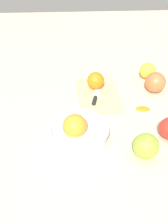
{
  "coord_description": "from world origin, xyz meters",
  "views": [
    {
      "loc": [
        -0.75,
        0.14,
        0.57
      ],
      "look_at": [
        -0.04,
        0.1,
        0.04
      ],
      "focal_mm": 42.74,
      "sensor_mm": 36.0,
      "label": 1
    }
  ],
  "objects_px": {
    "bowl": "(77,131)",
    "apple_front_right": "(155,82)",
    "orange_on_board": "(96,81)",
    "apple_front_right_2": "(148,71)",
    "cutting_board": "(98,95)",
    "apple_front_left": "(146,146)",
    "knife": "(96,96)"
  },
  "relations": [
    {
      "from": "bowl",
      "to": "apple_front_right",
      "type": "height_order",
      "value": "bowl"
    },
    {
      "from": "orange_on_board",
      "to": "apple_front_right_2",
      "type": "xyz_separation_m",
      "value": [
        0.09,
        -0.23,
        -0.02
      ]
    },
    {
      "from": "apple_front_right",
      "to": "bowl",
      "type": "bearing_deg",
      "value": 131.02
    },
    {
      "from": "cutting_board",
      "to": "apple_front_right",
      "type": "distance_m",
      "value": 0.23
    },
    {
      "from": "apple_front_right",
      "to": "apple_front_right_2",
      "type": "distance_m",
      "value": 0.11
    },
    {
      "from": "bowl",
      "to": "apple_front_left",
      "type": "bearing_deg",
      "value": -110.06
    },
    {
      "from": "cutting_board",
      "to": "orange_on_board",
      "type": "bearing_deg",
      "value": 11.0
    },
    {
      "from": "orange_on_board",
      "to": "apple_front_right",
      "type": "height_order",
      "value": "orange_on_board"
    },
    {
      "from": "apple_front_left",
      "to": "apple_front_right_2",
      "type": "xyz_separation_m",
      "value": [
        0.45,
        -0.12,
        -0.0
      ]
    },
    {
      "from": "cutting_board",
      "to": "orange_on_board",
      "type": "xyz_separation_m",
      "value": [
        0.04,
        0.01,
        0.04
      ]
    },
    {
      "from": "cutting_board",
      "to": "apple_front_left",
      "type": "distance_m",
      "value": 0.33
    },
    {
      "from": "knife",
      "to": "apple_front_left",
      "type": "distance_m",
      "value": 0.31
    },
    {
      "from": "apple_front_right",
      "to": "cutting_board",
      "type": "bearing_deg",
      "value": 96.96
    },
    {
      "from": "cutting_board",
      "to": "apple_front_right",
      "type": "relative_size",
      "value": 3.01
    },
    {
      "from": "bowl",
      "to": "cutting_board",
      "type": "height_order",
      "value": "bowl"
    },
    {
      "from": "apple_front_left",
      "to": "orange_on_board",
      "type": "bearing_deg",
      "value": 17.36
    },
    {
      "from": "bowl",
      "to": "apple_front_left",
      "type": "relative_size",
      "value": 2.53
    },
    {
      "from": "apple_front_left",
      "to": "apple_front_right",
      "type": "height_order",
      "value": "apple_front_right"
    },
    {
      "from": "apple_front_right_2",
      "to": "cutting_board",
      "type": "bearing_deg",
      "value": 120.9
    },
    {
      "from": "knife",
      "to": "apple_front_left",
      "type": "relative_size",
      "value": 2.05
    },
    {
      "from": "cutting_board",
      "to": "knife",
      "type": "bearing_deg",
      "value": 156.0
    },
    {
      "from": "bowl",
      "to": "knife",
      "type": "height_order",
      "value": "bowl"
    },
    {
      "from": "apple_front_right",
      "to": "apple_front_left",
      "type": "bearing_deg",
      "value": 160.51
    },
    {
      "from": "cutting_board",
      "to": "apple_front_right_2",
      "type": "xyz_separation_m",
      "value": [
        0.13,
        -0.22,
        0.03
      ]
    },
    {
      "from": "orange_on_board",
      "to": "apple_front_left",
      "type": "relative_size",
      "value": 0.87
    },
    {
      "from": "orange_on_board",
      "to": "knife",
      "type": "height_order",
      "value": "orange_on_board"
    },
    {
      "from": "cutting_board",
      "to": "apple_front_left",
      "type": "bearing_deg",
      "value": -161.9
    },
    {
      "from": "apple_front_left",
      "to": "apple_front_right",
      "type": "xyz_separation_m",
      "value": [
        0.34,
        -0.12,
        0.0
      ]
    },
    {
      "from": "apple_front_right",
      "to": "apple_front_right_2",
      "type": "xyz_separation_m",
      "value": [
        0.1,
        0.0,
        -0.01
      ]
    },
    {
      "from": "cutting_board",
      "to": "apple_front_left",
      "type": "relative_size",
      "value": 3.19
    },
    {
      "from": "bowl",
      "to": "apple_front_right",
      "type": "xyz_separation_m",
      "value": [
        0.27,
        -0.31,
        -0.0
      ]
    },
    {
      "from": "cutting_board",
      "to": "apple_front_left",
      "type": "xyz_separation_m",
      "value": [
        -0.32,
        -0.1,
        0.03
      ]
    }
  ]
}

